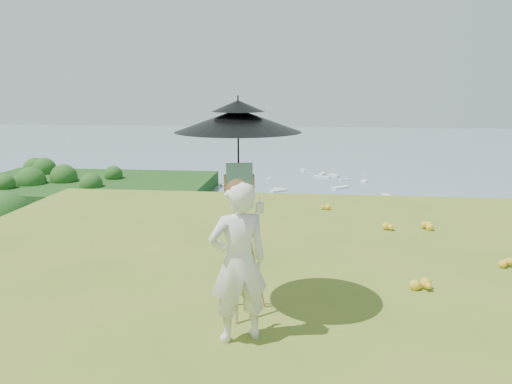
# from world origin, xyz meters

# --- Properties ---
(ground) EXTENTS (14.00, 14.00, 0.00)m
(ground) POSITION_xyz_m (0.00, 0.00, 0.00)
(ground) COLOR #5B7321
(ground) RESTS_ON ground
(shoreline_tier) EXTENTS (170.00, 28.00, 8.00)m
(shoreline_tier) POSITION_xyz_m (0.00, 75.00, -36.00)
(shoreline_tier) COLOR slate
(shoreline_tier) RESTS_ON bay_water
(bay_water) EXTENTS (700.00, 700.00, 0.00)m
(bay_water) POSITION_xyz_m (0.00, 240.00, -34.00)
(bay_water) COLOR slate
(bay_water) RESTS_ON ground
(peninsula) EXTENTS (90.00, 60.00, 12.00)m
(peninsula) POSITION_xyz_m (-75.00, 155.00, -29.00)
(peninsula) COLOR #143E11
(peninsula) RESTS_ON bay_water
(slope_trees) EXTENTS (110.00, 50.00, 6.00)m
(slope_trees) POSITION_xyz_m (0.00, 35.00, -15.00)
(slope_trees) COLOR #224D17
(slope_trees) RESTS_ON forest_slope
(harbor_town) EXTENTS (110.00, 22.00, 5.00)m
(harbor_town) POSITION_xyz_m (0.00, 75.00, -29.50)
(harbor_town) COLOR silver
(harbor_town) RESTS_ON shoreline_tier
(moored_boats) EXTENTS (140.00, 140.00, 0.70)m
(moored_boats) POSITION_xyz_m (-12.50, 161.00, -33.65)
(moored_boats) COLOR white
(moored_boats) RESTS_ON bay_water
(wildflowers) EXTENTS (10.00, 10.50, 0.12)m
(wildflowers) POSITION_xyz_m (0.00, 0.25, 0.06)
(wildflowers) COLOR gold
(wildflowers) RESTS_ON ground
(painter) EXTENTS (0.70, 0.61, 1.62)m
(painter) POSITION_xyz_m (-1.70, -0.03, 0.81)
(painter) COLOR silver
(painter) RESTS_ON ground
(field_easel) EXTENTS (0.77, 0.77, 1.70)m
(field_easel) POSITION_xyz_m (-1.78, 0.57, 0.85)
(field_easel) COLOR #9B6141
(field_easel) RESTS_ON ground
(sun_umbrella) EXTENTS (1.79, 1.79, 1.00)m
(sun_umbrella) POSITION_xyz_m (-1.79, 0.60, 1.90)
(sun_umbrella) COLOR black
(sun_umbrella) RESTS_ON field_easel
(painter_cap) EXTENTS (0.27, 0.30, 0.10)m
(painter_cap) POSITION_xyz_m (-1.70, -0.03, 1.57)
(painter_cap) COLOR #CA6F6F
(painter_cap) RESTS_ON painter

